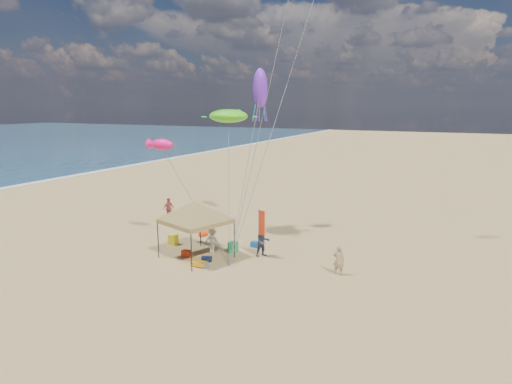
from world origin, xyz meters
TOP-DOWN VIEW (x-y plane):
  - ground at (0.00, 0.00)m, footprint 280.00×280.00m
  - canopy_tent at (-3.09, 1.04)m, footprint 6.28×6.28m
  - feather_flag at (0.51, 2.62)m, footprint 0.46×0.14m
  - cooler_red at (-3.77, 0.91)m, footprint 0.54×0.38m
  - cooler_blue at (-0.72, 4.37)m, footprint 0.54×0.38m
  - bag_navy at (-2.11, 0.61)m, footprint 0.69×0.54m
  - bag_orange at (-5.11, 4.94)m, footprint 0.54×0.69m
  - chair_green at (-1.50, 2.77)m, footprint 0.50×0.50m
  - chair_yellow at (-5.88, 2.48)m, footprint 0.50×0.50m
  - crate_grey at (-1.56, -0.29)m, footprint 0.34×0.30m
  - beach_cart at (-2.09, -0.24)m, footprint 0.90×0.50m
  - person_near_a at (5.48, 2.06)m, footprint 0.66×0.48m
  - person_near_b at (0.47, 3.00)m, footprint 1.13×1.15m
  - person_near_c at (-2.62, 2.11)m, footprint 1.17×0.87m
  - person_far_a at (-10.19, 7.78)m, footprint 0.65×1.12m
  - turtle_kite at (-3.99, 6.82)m, footprint 3.29×2.86m
  - fish_kite at (-6.31, 2.26)m, footprint 1.86×1.45m
  - squid_kite at (-2.57, 9.05)m, footprint 1.09×1.09m

SIDE VIEW (x-z plane):
  - ground at x=0.00m, z-range 0.00..0.00m
  - crate_grey at x=-1.56m, z-range 0.00..0.28m
  - bag_navy at x=-2.11m, z-range 0.00..0.36m
  - bag_orange at x=-5.11m, z-range 0.00..0.36m
  - cooler_red at x=-3.77m, z-range 0.00..0.38m
  - cooler_blue at x=-0.72m, z-range 0.00..0.38m
  - beach_cart at x=-2.09m, z-range 0.08..0.32m
  - chair_green at x=-1.50m, z-range 0.00..0.70m
  - chair_yellow at x=-5.88m, z-range 0.00..0.70m
  - person_near_c at x=-2.62m, z-range 0.00..1.62m
  - person_near_a at x=5.48m, z-range 0.00..1.68m
  - person_far_a at x=-10.19m, z-range 0.00..1.79m
  - person_near_b at x=0.47m, z-range 0.00..1.87m
  - feather_flag at x=0.51m, z-range 0.51..3.56m
  - canopy_tent at x=-3.09m, z-range 1.36..5.44m
  - fish_kite at x=-6.31m, z-range 6.32..7.06m
  - turtle_kite at x=-3.99m, z-range 7.93..8.88m
  - squid_kite at x=-2.57m, z-range 8.97..11.78m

